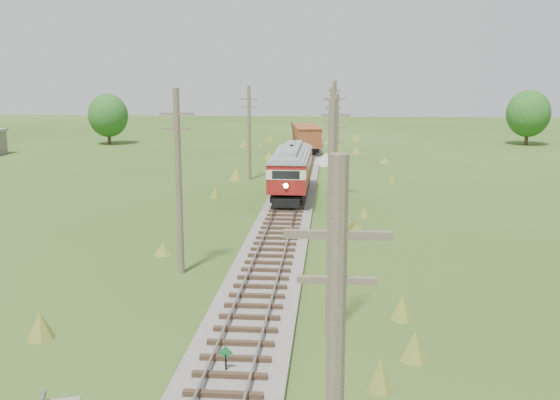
# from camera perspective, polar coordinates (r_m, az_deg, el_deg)

# --- Properties ---
(railbed_main) EXTENTS (3.60, 96.00, 0.57)m
(railbed_main) POSITION_cam_1_polar(r_m,az_deg,el_deg) (51.89, 1.28, 0.94)
(railbed_main) COLOR #605B54
(railbed_main) RESTS_ON ground
(switch_marker) EXTENTS (0.45, 0.06, 1.08)m
(switch_marker) POSITION_cam_1_polar(r_m,az_deg,el_deg) (20.76, -4.98, -14.27)
(switch_marker) COLOR black
(switch_marker) RESTS_ON ground
(streetcar) EXTENTS (2.82, 12.02, 5.48)m
(streetcar) POSITION_cam_1_polar(r_m,az_deg,el_deg) (48.53, 1.07, 3.05)
(streetcar) COLOR black
(streetcar) RESTS_ON ground
(gondola) EXTENTS (4.02, 9.13, 2.93)m
(gondola) POSITION_cam_1_polar(r_m,az_deg,el_deg) (76.21, 2.44, 5.77)
(gondola) COLOR black
(gondola) RESTS_ON ground
(gravel_pile) EXTENTS (3.57, 3.78, 1.30)m
(gravel_pile) POSITION_cam_1_polar(r_m,az_deg,el_deg) (67.72, 4.35, 3.73)
(gravel_pile) COLOR gray
(gravel_pile) RESTS_ON ground
(utility_pole_r_1) EXTENTS (0.30, 0.30, 8.80)m
(utility_pole_r_1) POSITION_cam_1_polar(r_m,az_deg,el_deg) (22.54, 4.67, -2.01)
(utility_pole_r_1) COLOR brown
(utility_pole_r_1) RESTS_ON ground
(utility_pole_r_2) EXTENTS (1.60, 0.30, 8.60)m
(utility_pole_r_2) POSITION_cam_1_polar(r_m,az_deg,el_deg) (35.31, 5.07, 2.91)
(utility_pole_r_2) COLOR brown
(utility_pole_r_2) RESTS_ON ground
(utility_pole_r_3) EXTENTS (1.60, 0.30, 9.00)m
(utility_pole_r_3) POSITION_cam_1_polar(r_m,az_deg,el_deg) (48.19, 4.90, 5.43)
(utility_pole_r_3) COLOR brown
(utility_pole_r_3) RESTS_ON ground
(utility_pole_r_4) EXTENTS (1.60, 0.30, 8.40)m
(utility_pole_r_4) POSITION_cam_1_polar(r_m,az_deg,el_deg) (61.16, 4.70, 6.41)
(utility_pole_r_4) COLOR brown
(utility_pole_r_4) RESTS_ON ground
(utility_pole_r_5) EXTENTS (1.60, 0.30, 8.90)m
(utility_pole_r_5) POSITION_cam_1_polar(r_m,az_deg,el_deg) (74.10, 5.04, 7.47)
(utility_pole_r_5) COLOR brown
(utility_pole_r_5) RESTS_ON ground
(utility_pole_r_6) EXTENTS (1.60, 0.30, 8.70)m
(utility_pole_r_6) POSITION_cam_1_polar(r_m,az_deg,el_deg) (87.08, 4.88, 7.98)
(utility_pole_r_6) COLOR brown
(utility_pole_r_6) RESTS_ON ground
(utility_pole_l_a) EXTENTS (1.60, 0.30, 9.00)m
(utility_pole_l_a) POSITION_cam_1_polar(r_m,az_deg,el_deg) (30.25, -9.25, 1.77)
(utility_pole_l_a) COLOR brown
(utility_pole_l_a) RESTS_ON ground
(utility_pole_l_b) EXTENTS (1.60, 0.30, 8.60)m
(utility_pole_l_b) POSITION_cam_1_polar(r_m,az_deg,el_deg) (57.67, -2.83, 6.23)
(utility_pole_l_b) COLOR brown
(utility_pole_l_b) RESTS_ON ground
(tree_mid_a) EXTENTS (5.46, 5.46, 7.03)m
(tree_mid_a) POSITION_cam_1_polar(r_m,az_deg,el_deg) (90.61, -15.44, 7.46)
(tree_mid_a) COLOR #38281C
(tree_mid_a) RESTS_ON ground
(tree_mid_b) EXTENTS (5.88, 5.88, 7.57)m
(tree_mid_b) POSITION_cam_1_polar(r_m,az_deg,el_deg) (93.06, 21.76, 7.35)
(tree_mid_b) COLOR #38281C
(tree_mid_b) RESTS_ON ground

